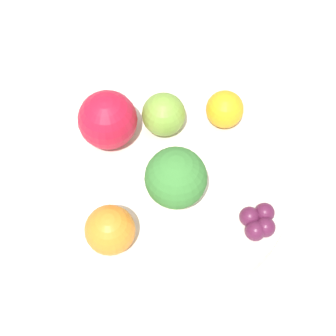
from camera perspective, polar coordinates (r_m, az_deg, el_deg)
The scene contains 9 objects.
ground_plane at distance 0.60m, azimuth 0.00°, elevation -2.64°, with size 6.00×6.00×0.00m, color gray.
table_surface at distance 0.59m, azimuth 0.00°, elevation -2.20°, with size 1.20×1.20×0.02m.
bowl at distance 0.57m, azimuth 0.00°, elevation -1.14°, with size 0.25×0.25×0.03m.
broccoli at distance 0.51m, azimuth 0.81°, elevation -1.10°, with size 0.06×0.06×0.08m.
apple_red at distance 0.57m, azimuth -0.45°, elevation 5.47°, with size 0.05×0.05×0.05m.
apple_green at distance 0.56m, azimuth -6.15°, elevation 4.89°, with size 0.06×0.06×0.06m.
orange_front at distance 0.51m, azimuth -5.90°, elevation -6.29°, with size 0.05×0.05×0.05m.
orange_back at distance 0.58m, azimuth 5.78°, elevation 5.97°, with size 0.04×0.04×0.04m.
grape_cluster at distance 0.53m, azimuth 9.14°, elevation -5.51°, with size 0.04×0.04×0.02m.
Camera 1 is at (-0.24, -0.13, 0.54)m, focal length 60.00 mm.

